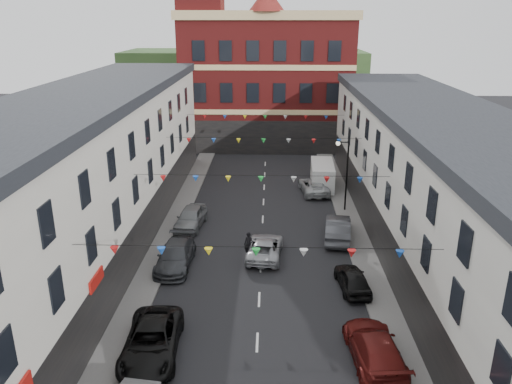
# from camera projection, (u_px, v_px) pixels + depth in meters

# --- Properties ---
(ground) EXTENTS (160.00, 160.00, 0.00)m
(ground) POSITION_uv_depth(u_px,v_px,m) (259.00, 299.00, 28.58)
(ground) COLOR black
(ground) RESTS_ON ground
(pavement_left) EXTENTS (1.80, 64.00, 0.15)m
(pavement_left) POSITION_uv_depth(u_px,v_px,m) (148.00, 279.00, 30.63)
(pavement_left) COLOR #605E5B
(pavement_left) RESTS_ON ground
(pavement_right) EXTENTS (1.80, 64.00, 0.15)m
(pavement_right) POSITION_uv_depth(u_px,v_px,m) (373.00, 283.00, 30.24)
(pavement_right) COLOR #605E5B
(pavement_right) RESTS_ON ground
(terrace_left) EXTENTS (8.40, 56.00, 10.70)m
(terrace_left) POSITION_uv_depth(u_px,v_px,m) (51.00, 204.00, 28.08)
(terrace_left) COLOR beige
(terrace_left) RESTS_ON ground
(terrace_right) EXTENTS (8.40, 56.00, 9.70)m
(terrace_right) POSITION_uv_depth(u_px,v_px,m) (472.00, 217.00, 27.58)
(terrace_right) COLOR silver
(terrace_right) RESTS_ON ground
(civic_building) EXTENTS (20.60, 13.30, 18.50)m
(civic_building) POSITION_uv_depth(u_px,v_px,m) (267.00, 78.00, 61.67)
(civic_building) COLOR maroon
(civic_building) RESTS_ON ground
(clock_tower) EXTENTS (5.60, 5.60, 30.00)m
(clock_tower) POSITION_uv_depth(u_px,v_px,m) (201.00, 21.00, 56.85)
(clock_tower) COLOR maroon
(clock_tower) RESTS_ON ground
(distant_hill) EXTENTS (40.00, 14.00, 10.00)m
(distant_hill) POSITION_uv_depth(u_px,v_px,m) (245.00, 81.00, 85.51)
(distant_hill) COLOR #2E4C23
(distant_hill) RESTS_ON ground
(street_lamp) EXTENTS (1.10, 0.36, 6.00)m
(street_lamp) POSITION_uv_depth(u_px,v_px,m) (344.00, 166.00, 40.30)
(street_lamp) COLOR black
(street_lamp) RESTS_ON ground
(car_left_c) EXTENTS (2.83, 5.63, 1.53)m
(car_left_c) POSITION_uv_depth(u_px,v_px,m) (152.00, 341.00, 23.65)
(car_left_c) COLOR black
(car_left_c) RESTS_ON ground
(car_left_d) EXTENTS (2.21, 5.21, 1.50)m
(car_left_d) POSITION_uv_depth(u_px,v_px,m) (175.00, 256.00, 32.16)
(car_left_d) COLOR #37393E
(car_left_d) RESTS_ON ground
(car_left_e) EXTENTS (2.33, 4.78, 1.57)m
(car_left_e) POSITION_uv_depth(u_px,v_px,m) (191.00, 217.00, 38.23)
(car_left_e) COLOR gray
(car_left_e) RESTS_ON ground
(car_right_c) EXTENTS (2.57, 5.53, 1.56)m
(car_right_c) POSITION_uv_depth(u_px,v_px,m) (375.00, 348.00, 23.11)
(car_right_c) COLOR maroon
(car_right_c) RESTS_ON ground
(car_right_d) EXTENTS (1.97, 4.07, 1.34)m
(car_right_d) POSITION_uv_depth(u_px,v_px,m) (353.00, 279.00, 29.45)
(car_right_d) COLOR black
(car_right_d) RESTS_ON ground
(car_right_e) EXTENTS (2.38, 5.20, 1.65)m
(car_right_e) POSITION_uv_depth(u_px,v_px,m) (338.00, 229.00, 36.11)
(car_right_e) COLOR #414348
(car_right_e) RESTS_ON ground
(car_right_f) EXTENTS (2.81, 5.12, 1.36)m
(car_right_f) POSITION_uv_depth(u_px,v_px,m) (314.00, 186.00, 45.68)
(car_right_f) COLOR #ADB0B2
(car_right_f) RESTS_ON ground
(moving_car) EXTENTS (2.64, 4.99, 1.34)m
(moving_car) POSITION_uv_depth(u_px,v_px,m) (265.00, 247.00, 33.54)
(moving_car) COLOR #A6A7AD
(moving_car) RESTS_ON ground
(white_van) EXTENTS (2.31, 5.41, 2.35)m
(white_van) POSITION_uv_depth(u_px,v_px,m) (322.00, 175.00, 47.06)
(white_van) COLOR silver
(white_van) RESTS_ON ground
(pedestrian) EXTENTS (0.76, 0.63, 1.77)m
(pedestrian) POSITION_uv_depth(u_px,v_px,m) (249.00, 245.00, 33.40)
(pedestrian) COLOR black
(pedestrian) RESTS_ON ground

